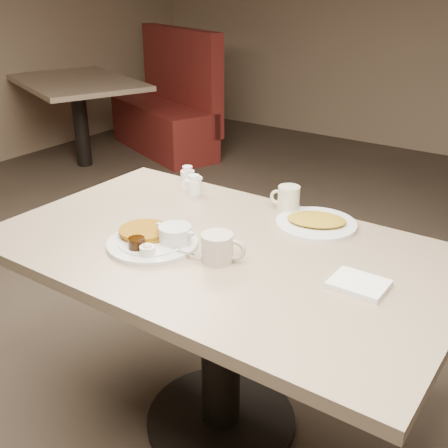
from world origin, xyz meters
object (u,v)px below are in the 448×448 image
Objects in this scene: creamer_right at (188,176)px; hash_plate at (316,222)px; diner_table at (221,291)px; coffee_mug_near at (219,247)px; creamer_left at (194,185)px; booth_back_left at (160,109)px; main_plate at (155,239)px; coffee_mug_far at (288,199)px.

creamer_right is 0.22× the size of hash_plate.
coffee_mug_near is (0.06, -0.09, 0.22)m from diner_table.
diner_table is 0.41m from hash_plate.
booth_back_left is (-2.16, 2.25, -0.38)m from creamer_left.
diner_table is 0.52m from creamer_left.
main_plate is at bearing -173.60° from coffee_mug_near.
main_plate is at bearing -62.18° from creamer_right.
coffee_mug_far is 1.48× the size of creamer_right.
coffee_mug_far reaches higher than creamer_right.
hash_plate reaches higher than diner_table.
coffee_mug_far is (0.22, 0.49, 0.03)m from main_plate.
coffee_mug_near is at bearing -44.76° from creamer_left.
coffee_mug_far is 0.16m from hash_plate.
hash_plate is (0.54, -0.00, -0.02)m from creamer_left.
hash_plate is at bearing 59.71° from diner_table.
hash_plate is 0.20× the size of booth_back_left.
coffee_mug_far reaches higher than diner_table.
creamer_left is 3.14m from booth_back_left.
diner_table is 4.13× the size of hash_plate.
creamer_left is at bearing -46.18° from booth_back_left.
creamer_right reaches higher than main_plate.
creamer_right is at bearing 177.70° from coffee_mug_far.
hash_plate is at bearing -6.65° from creamer_right.
creamer_left is at bearing -39.37° from creamer_right.
coffee_mug_far is at bearing 159.51° from hash_plate.
creamer_left is 0.12m from creamer_right.
diner_table is 10.00× the size of coffee_mug_near.
diner_table is 17.37× the size of creamer_left.
booth_back_left is at bearing 140.18° from hash_plate.
creamer_right is at bearing 173.35° from hash_plate.
coffee_mug_far is 1.37× the size of creamer_left.
main_plate is 0.20× the size of booth_back_left.
booth_back_left is at bearing 133.82° from creamer_left.
main_plate is at bearing -146.99° from diner_table.
coffee_mug_near is at bearing -57.98° from diner_table.
booth_back_left is (-2.34, 2.68, -0.36)m from main_plate.
coffee_mug_near is 1.27× the size of coffee_mug_far.
coffee_mug_far is at bearing 91.75° from coffee_mug_near.
booth_back_left reaches higher than creamer_left.
main_plate is at bearing -67.67° from creamer_left.
creamer_right is 0.63m from hash_plate.
hash_plate is (0.13, 0.41, -0.03)m from coffee_mug_near.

